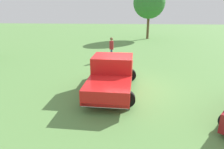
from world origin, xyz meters
TOP-DOWN VIEW (x-y plane):
  - ground_plane at (0.00, 0.00)m, footprint 80.00×80.00m
  - pickup_truck at (0.81, 0.26)m, footprint 2.56×5.10m
  - person_bystander at (1.28, -5.88)m, footprint 0.36×0.36m
  - tree_side at (-2.69, -17.35)m, footprint 3.98×3.98m

SIDE VIEW (x-z plane):
  - ground_plane at x=0.00m, z-range 0.00..0.00m
  - pickup_truck at x=0.81m, z-range 0.02..1.81m
  - person_bystander at x=1.28m, z-range 0.13..1.94m
  - tree_side at x=-2.69m, z-range 1.25..7.77m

